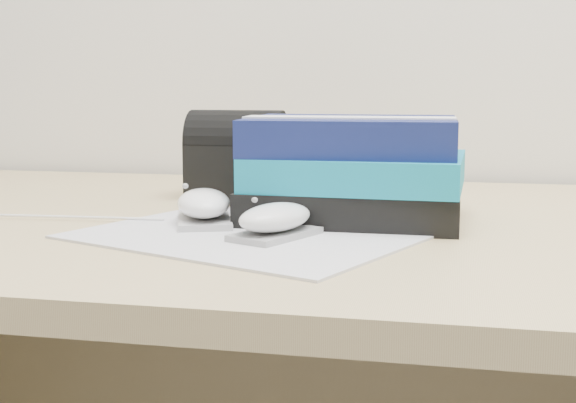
% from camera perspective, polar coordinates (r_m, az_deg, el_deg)
% --- Properties ---
extents(desk, '(1.60, 0.80, 0.73)m').
position_cam_1_polar(desk, '(1.08, 4.86, -13.04)').
color(desk, tan).
rests_on(desk, ground).
extents(mousepad, '(0.41, 0.37, 0.00)m').
position_cam_1_polar(mousepad, '(0.86, -2.78, -2.37)').
color(mousepad, '#9D9CA4').
rests_on(mousepad, desk).
extents(mouse_rear, '(0.09, 0.12, 0.05)m').
position_cam_1_polar(mouse_rear, '(0.92, -6.01, -0.34)').
color(mouse_rear, '#A4A3A6').
rests_on(mouse_rear, mousepad).
extents(mouse_front, '(0.09, 0.11, 0.04)m').
position_cam_1_polar(mouse_front, '(0.83, -0.92, -1.35)').
color(mouse_front, '#939496').
rests_on(mouse_front, mousepad).
extents(usb_cable, '(0.23, 0.02, 0.00)m').
position_cam_1_polar(usb_cable, '(0.99, -15.25, -1.06)').
color(usb_cable, white).
rests_on(usb_cable, mousepad).
extents(book_stack, '(0.26, 0.21, 0.12)m').
position_cam_1_polar(book_stack, '(0.95, 4.71, 2.26)').
color(book_stack, black).
rests_on(book_stack, desk).
extents(pouch, '(0.14, 0.10, 0.12)m').
position_cam_1_polar(pouch, '(1.14, -3.63, 3.29)').
color(pouch, black).
rests_on(pouch, desk).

